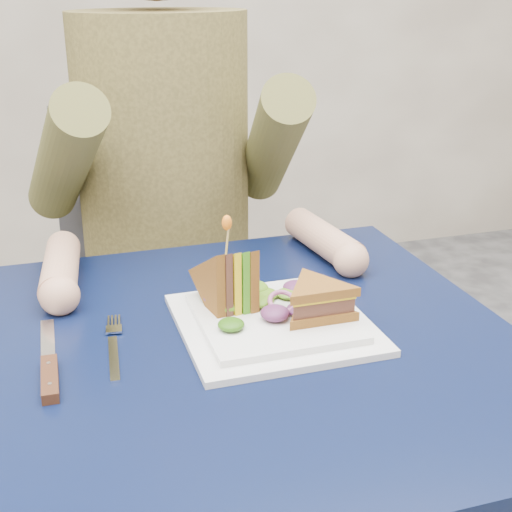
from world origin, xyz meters
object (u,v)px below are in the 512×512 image
object	(u,v)px
sandwich_flat	(317,300)
knife	(49,371)
diner	(164,128)
sandwich_upright	(228,284)
table	(244,390)
fork	(114,348)
plate	(273,321)
chair	(163,283)

from	to	relation	value
sandwich_flat	knife	size ratio (longest dim) A/B	0.53
diner	sandwich_upright	distance (m)	0.49
table	fork	distance (m)	0.19
sandwich_flat	sandwich_upright	bearing A→B (deg)	147.15
table	sandwich_upright	distance (m)	0.15
plate	knife	xyz separation A→B (m)	(-0.31, -0.04, -0.00)
fork	diner	bearing A→B (deg)	71.48
chair	sandwich_upright	bearing A→B (deg)	-90.29
sandwich_upright	fork	bearing A→B (deg)	-165.97
diner	sandwich_upright	xyz separation A→B (m)	(-0.00, -0.47, -0.13)
sandwich_flat	sandwich_upright	xyz separation A→B (m)	(-0.11, 0.07, 0.01)
chair	sandwich_flat	size ratio (longest dim) A/B	7.93
diner	sandwich_upright	world-z (taller)	diner
chair	fork	xyz separation A→B (m)	(-0.17, -0.62, 0.19)
table	chair	world-z (taller)	chair
table	plate	bearing A→B (deg)	25.94
plate	sandwich_flat	world-z (taller)	sandwich_flat
plate	diner	bearing A→B (deg)	95.59
diner	sandwich_flat	xyz separation A→B (m)	(0.11, -0.54, -0.14)
fork	table	bearing A→B (deg)	-9.05
table	chair	bearing A→B (deg)	90.00
plate	fork	bearing A→B (deg)	179.27
table	sandwich_flat	world-z (taller)	sandwich_flat
table	diner	size ratio (longest dim) A/B	1.01
table	diner	bearing A→B (deg)	90.00
fork	plate	bearing A→B (deg)	-0.73
plate	sandwich_flat	size ratio (longest dim) A/B	2.22
diner	fork	size ratio (longest dim) A/B	4.15
diner	plate	world-z (taller)	diner
chair	fork	world-z (taller)	chair
sandwich_upright	fork	distance (m)	0.18
diner	sandwich_flat	bearing A→B (deg)	-78.96
knife	fork	bearing A→B (deg)	26.92
sandwich_upright	fork	xyz separation A→B (m)	(-0.17, -0.04, -0.05)
plate	table	bearing A→B (deg)	-154.06
diner	fork	bearing A→B (deg)	-108.52
diner	sandwich_upright	bearing A→B (deg)	-90.36
chair	sandwich_upright	distance (m)	0.63
table	fork	bearing A→B (deg)	170.95
chair	diner	bearing A→B (deg)	-90.00
sandwich_flat	table	bearing A→B (deg)	179.74
chair	diner	distance (m)	0.39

